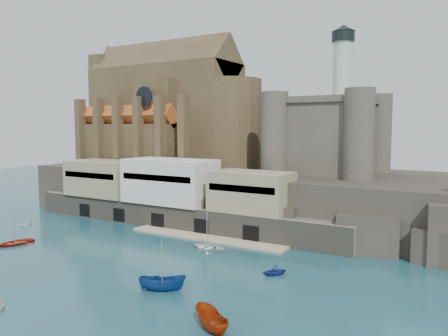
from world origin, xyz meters
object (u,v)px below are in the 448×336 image
at_px(boat_2, 162,290).
at_px(boat_0, 15,244).
at_px(castle_keep, 328,132).
at_px(church, 170,115).

bearing_deg(boat_2, boat_0, 55.47).
distance_m(castle_keep, boat_0, 60.50).
xyz_separation_m(church, boat_0, (1.25, -43.30, -22.13)).
distance_m(church, boat_0, 48.64).
height_order(boat_0, boat_2, boat_0).
bearing_deg(boat_2, church, 8.13).
bearing_deg(boat_0, castle_keep, 58.33).
relative_size(church, boat_0, 7.92).
relative_size(castle_keep, boat_0, 4.94).
bearing_deg(boat_0, boat_2, 4.93).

